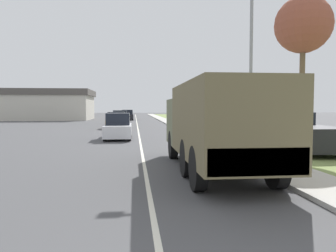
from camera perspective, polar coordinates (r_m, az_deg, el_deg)
name	(u,v)px	position (r m, az deg, el deg)	size (l,w,h in m)	color
ground_plane	(137,124)	(41.11, -5.40, 0.30)	(180.00, 180.00, 0.00)	#4C4C4F
lane_centre_stripe	(137,124)	(41.11, -5.40, 0.30)	(0.12, 120.00, 0.00)	silver
sidewalk_right	(173,124)	(41.39, 0.84, 0.42)	(1.80, 120.00, 0.12)	beige
grass_strip_right	(207,124)	(42.14, 6.79, 0.38)	(7.00, 120.00, 0.02)	olive
military_truck	(215,123)	(10.73, 8.19, 0.54)	(2.35, 7.94, 2.82)	#606647
car_nearest_ahead	(118,127)	(22.19, -8.66, -0.24)	(1.73, 4.52, 1.72)	silver
car_second_ahead	(116,121)	(33.39, -8.98, 0.86)	(1.86, 4.29, 1.64)	tan
car_third_ahead	(120,118)	(41.65, -8.36, 1.39)	(1.85, 4.79, 1.75)	tan
car_fourth_ahead	(128,116)	(54.98, -7.06, 1.83)	(1.94, 4.63, 1.71)	black
pickup_truck	(299,133)	(17.04, 21.88, -1.09)	(2.01, 5.45, 1.84)	black
lamp_post	(247,47)	(15.07, 13.58, 13.22)	(1.69, 0.24, 7.85)	gray
tree_mid_right	(303,26)	(17.66, 22.49, 15.81)	(2.71, 2.71, 7.41)	brown
building_distant	(41,105)	(60.06, -21.27, 3.48)	(17.33, 11.21, 5.09)	beige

